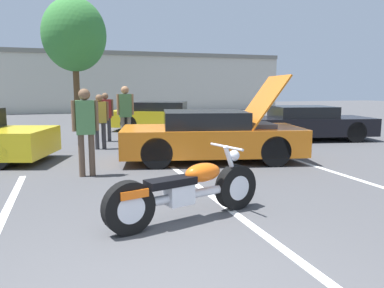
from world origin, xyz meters
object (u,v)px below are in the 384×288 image
(parked_car_mid_right_row, at_px, (165,116))
(spectator_near_motorcycle, at_px, (100,117))
(spectator_midground, at_px, (106,113))
(show_car_hood_open, at_px, (212,136))
(tree_background, at_px, (74,35))
(parked_car_right_row, at_px, (305,123))
(spectator_by_show_car, at_px, (125,110))
(spectator_far_lot, at_px, (85,124))
(motorcycle, at_px, (187,191))

(parked_car_mid_right_row, height_order, spectator_near_motorcycle, spectator_near_motorcycle)
(spectator_near_motorcycle, bearing_deg, spectator_midground, 78.41)
(parked_car_mid_right_row, height_order, spectator_midground, spectator_midground)
(show_car_hood_open, height_order, spectator_midground, show_car_hood_open)
(tree_background, relative_size, show_car_hood_open, 1.38)
(show_car_hood_open, bearing_deg, parked_car_right_row, 42.39)
(parked_car_right_row, height_order, spectator_by_show_car, spectator_by_show_car)
(show_car_hood_open, distance_m, parked_car_right_row, 5.07)
(spectator_midground, height_order, spectator_far_lot, spectator_far_lot)
(motorcycle, xyz_separation_m, spectator_by_show_car, (0.23, 6.89, 0.70))
(tree_background, bearing_deg, parked_car_right_row, -54.28)
(parked_car_mid_right_row, height_order, spectator_by_show_car, spectator_by_show_car)
(spectator_midground, bearing_deg, show_car_hood_open, -63.12)
(tree_background, distance_m, spectator_far_lot, 13.66)
(motorcycle, xyz_separation_m, spectator_near_motorcycle, (-0.58, 6.45, 0.54))
(spectator_near_motorcycle, relative_size, spectator_midground, 0.99)
(parked_car_mid_right_row, bearing_deg, spectator_near_motorcycle, -102.09)
(spectator_far_lot, bearing_deg, show_car_hood_open, 13.59)
(parked_car_mid_right_row, xyz_separation_m, parked_car_right_row, (3.85, -4.39, -0.02))
(parked_car_right_row, xyz_separation_m, spectator_far_lot, (-7.43, -3.19, 0.49))
(motorcycle, distance_m, spectator_near_motorcycle, 6.49)
(spectator_by_show_car, height_order, spectator_far_lot, spectator_by_show_car)
(spectator_near_motorcycle, bearing_deg, show_car_hood_open, -47.23)
(motorcycle, height_order, spectator_by_show_car, spectator_by_show_car)
(tree_background, xyz_separation_m, spectator_by_show_car, (1.15, -9.41, -3.38))
(show_car_hood_open, bearing_deg, spectator_far_lot, -153.13)
(show_car_hood_open, relative_size, spectator_far_lot, 2.62)
(tree_background, distance_m, spectator_by_show_car, 10.06)
(motorcycle, bearing_deg, parked_car_mid_right_row, 61.41)
(parked_car_right_row, relative_size, spectator_near_motorcycle, 2.90)
(show_car_hood_open, height_order, spectator_far_lot, show_car_hood_open)
(tree_background, xyz_separation_m, parked_car_mid_right_row, (3.37, -5.64, -3.89))
(tree_background, bearing_deg, spectator_by_show_car, -83.04)
(show_car_hood_open, height_order, parked_car_right_row, show_car_hood_open)
(motorcycle, height_order, spectator_far_lot, spectator_far_lot)
(spectator_by_show_car, distance_m, spectator_midground, 1.22)
(parked_car_mid_right_row, distance_m, parked_car_right_row, 5.84)
(spectator_far_lot, bearing_deg, parked_car_mid_right_row, 64.69)
(tree_background, relative_size, spectator_midground, 3.96)
(tree_background, height_order, parked_car_mid_right_row, tree_background)
(spectator_near_motorcycle, bearing_deg, spectator_far_lot, -99.39)
(motorcycle, relative_size, spectator_midground, 1.45)
(show_car_hood_open, bearing_deg, parked_car_mid_right_row, 98.45)
(parked_car_right_row, bearing_deg, spectator_near_motorcycle, -169.45)
(tree_background, height_order, spectator_by_show_car, tree_background)
(parked_car_right_row, relative_size, spectator_midground, 2.86)
(motorcycle, height_order, show_car_hood_open, show_car_hood_open)
(motorcycle, relative_size, parked_car_right_row, 0.51)
(motorcycle, height_order, spectator_midground, spectator_midground)
(show_car_hood_open, xyz_separation_m, spectator_midground, (-2.13, 4.20, 0.34))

